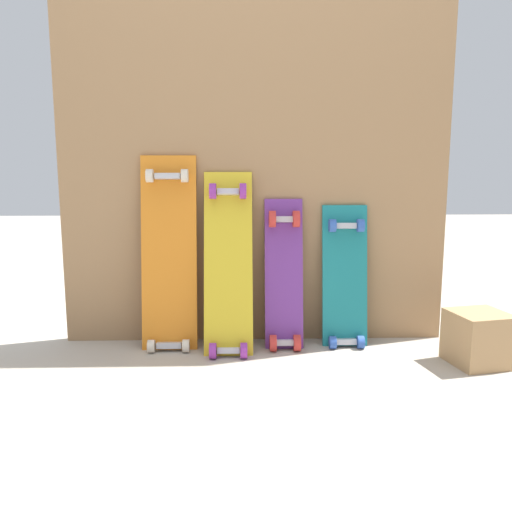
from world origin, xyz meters
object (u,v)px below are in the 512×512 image
skateboard_teal (345,283)px  skateboard_orange (169,261)px  skateboard_yellow (228,270)px  skateboard_purple (284,281)px  wooden_crate (478,338)px

skateboard_teal → skateboard_orange: bearing=-179.2°
skateboard_yellow → skateboard_teal: (0.51, 0.06, -0.07)m
skateboard_yellow → skateboard_purple: 0.25m
skateboard_teal → wooden_crate: bearing=-28.8°
skateboard_teal → skateboard_yellow: bearing=-173.4°
skateboard_teal → skateboard_purple: bearing=-176.2°
skateboard_yellow → wooden_crate: bearing=-11.9°
skateboard_teal → wooden_crate: 0.58m
skateboard_orange → wooden_crate: 1.30m
skateboard_purple → wooden_crate: bearing=-18.3°
skateboard_yellow → skateboard_teal: size_ratio=1.21×
skateboard_orange → skateboard_purple: size_ratio=1.27×
skateboard_purple → skateboard_teal: size_ratio=1.03×
skateboard_orange → skateboard_yellow: size_ratio=1.09×
skateboard_yellow → skateboard_purple: skateboard_yellow is taller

